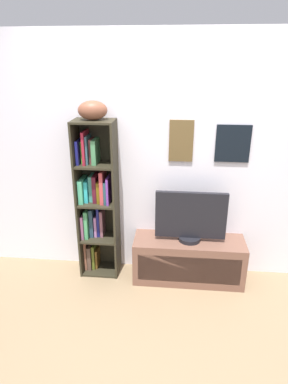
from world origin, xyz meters
name	(u,v)px	position (x,y,z in m)	size (l,w,h in m)	color
ground	(150,345)	(0.00, 0.00, -0.02)	(5.20, 5.20, 0.04)	#866E4F
back_wall	(160,161)	(0.00, 1.13, 1.21)	(4.80, 0.08, 2.41)	silver
bookshelf	(96,201)	(-0.64, 0.99, 0.81)	(0.39, 0.28, 1.62)	#2C281B
football	(93,110)	(-0.61, 0.96, 1.71)	(0.27, 0.17, 0.17)	brown
tv_stand	(188,260)	(0.32, 0.91, 0.23)	(1.11, 0.38, 0.45)	brown
television	(191,218)	(0.32, 0.91, 0.71)	(0.69, 0.22, 0.52)	black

